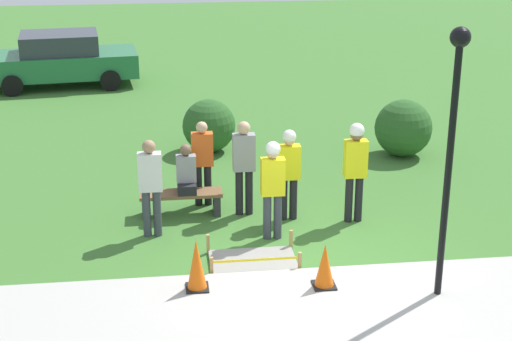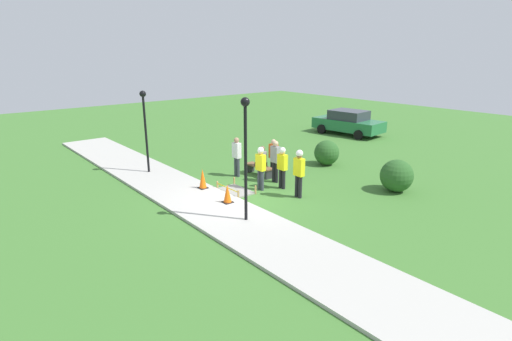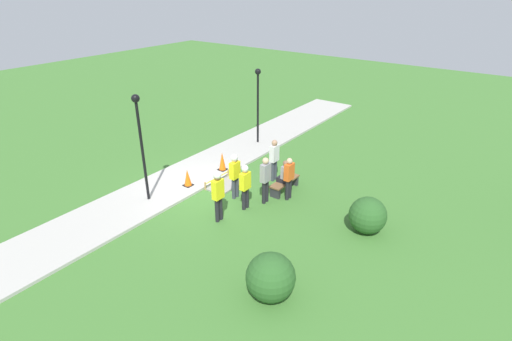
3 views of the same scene
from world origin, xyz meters
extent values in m
plane|color=#3D702D|center=(0.00, 0.00, 0.00)|extent=(60.00, 60.00, 0.00)
cube|color=#ADAAA3|center=(0.00, -1.26, 0.05)|extent=(28.00, 2.52, 0.10)
cube|color=gray|center=(-0.91, 0.49, 0.03)|extent=(1.38, 0.83, 0.06)
cube|color=tan|center=(-1.60, 0.08, 0.17)|extent=(0.05, 0.05, 0.34)
cube|color=tan|center=(-0.22, 0.08, 0.17)|extent=(0.05, 0.05, 0.34)
cube|color=tan|center=(-1.60, 0.91, 0.17)|extent=(0.05, 0.05, 0.34)
cube|color=tan|center=(-0.22, 0.91, 0.17)|extent=(0.05, 0.05, 0.34)
cube|color=yellow|center=(-0.91, 0.08, 0.25)|extent=(1.38, 0.00, 0.04)
cube|color=black|center=(-1.85, -0.44, 0.11)|extent=(0.34, 0.34, 0.02)
cone|color=orange|center=(-1.85, -0.44, 0.51)|extent=(0.29, 0.29, 0.76)
cube|color=black|center=(0.03, -0.60, 0.11)|extent=(0.34, 0.34, 0.02)
cone|color=orange|center=(0.03, -0.60, 0.45)|extent=(0.29, 0.29, 0.66)
cube|color=#2D2D33|center=(-2.64, 2.58, 0.19)|extent=(0.12, 0.40, 0.39)
cube|color=#2D2D33|center=(-1.33, 2.58, 0.19)|extent=(0.12, 0.40, 0.39)
cube|color=brown|center=(-1.99, 2.58, 0.42)|extent=(1.50, 0.44, 0.06)
cube|color=black|center=(-1.87, 2.58, 0.54)|extent=(0.34, 0.44, 0.18)
cube|color=gray|center=(-1.87, 2.66, 0.88)|extent=(0.36, 0.20, 0.50)
sphere|color=brown|center=(-1.87, 2.66, 1.23)|extent=(0.21, 0.21, 0.21)
cylinder|color=#383D47|center=(-0.56, 1.37, 0.41)|extent=(0.14, 0.14, 0.81)
cylinder|color=#383D47|center=(-0.38, 1.37, 0.41)|extent=(0.14, 0.14, 0.81)
cube|color=yellow|center=(-0.47, 1.37, 1.13)|extent=(0.40, 0.22, 0.64)
sphere|color=tan|center=(-0.47, 1.37, 1.56)|extent=(0.22, 0.22, 0.22)
sphere|color=white|center=(-0.47, 1.37, 1.62)|extent=(0.25, 0.25, 0.25)
cylinder|color=black|center=(-0.16, 2.16, 0.39)|extent=(0.14, 0.14, 0.79)
cylinder|color=black|center=(0.02, 2.16, 0.39)|extent=(0.14, 0.14, 0.79)
cube|color=yellow|center=(-0.07, 2.16, 1.10)|extent=(0.40, 0.22, 0.62)
sphere|color=tan|center=(-0.07, 2.16, 1.51)|extent=(0.21, 0.21, 0.21)
sphere|color=white|center=(-0.07, 2.16, 1.57)|extent=(0.24, 0.24, 0.24)
cylinder|color=black|center=(0.99, 1.92, 0.43)|extent=(0.14, 0.14, 0.85)
cylinder|color=black|center=(1.17, 1.92, 0.43)|extent=(0.14, 0.14, 0.85)
cube|color=yellow|center=(1.08, 1.92, 1.19)|extent=(0.40, 0.22, 0.68)
sphere|color=brown|center=(1.08, 1.92, 1.65)|extent=(0.23, 0.23, 0.23)
sphere|color=white|center=(1.08, 1.92, 1.71)|extent=(0.27, 0.27, 0.27)
cylinder|color=black|center=(-1.64, 3.02, 0.40)|extent=(0.14, 0.14, 0.80)
cylinder|color=black|center=(-1.46, 3.02, 0.40)|extent=(0.14, 0.14, 0.80)
cube|color=#E55B1E|center=(-1.55, 3.02, 1.11)|extent=(0.40, 0.22, 0.63)
sphere|color=tan|center=(-1.55, 3.02, 1.53)|extent=(0.22, 0.22, 0.22)
cylinder|color=#383D47|center=(-2.60, 1.73, 0.42)|extent=(0.14, 0.14, 0.84)
cylinder|color=#383D47|center=(-2.42, 1.73, 0.42)|extent=(0.14, 0.14, 0.84)
cube|color=silver|center=(-2.51, 1.73, 1.18)|extent=(0.40, 0.22, 0.67)
sphere|color=#A37A5B|center=(-2.51, 1.73, 1.62)|extent=(0.23, 0.23, 0.23)
cylinder|color=black|center=(-0.92, 2.48, 0.43)|extent=(0.14, 0.14, 0.86)
cylinder|color=black|center=(-0.74, 2.48, 0.43)|extent=(0.14, 0.14, 0.86)
cube|color=gray|center=(-0.83, 2.48, 1.20)|extent=(0.40, 0.22, 0.68)
sphere|color=tan|center=(-0.83, 2.48, 1.66)|extent=(0.23, 0.23, 0.23)
cylinder|color=black|center=(1.63, -1.02, 1.93)|extent=(0.10, 0.10, 3.67)
sphere|color=black|center=(1.63, -1.02, 3.86)|extent=(0.28, 0.28, 0.28)
cylinder|color=black|center=(-5.31, -1.11, 1.78)|extent=(0.10, 0.10, 3.36)
sphere|color=black|center=(-5.31, -1.11, 3.56)|extent=(0.28, 0.28, 0.28)
sphere|color=#285623|center=(3.04, 5.36, 0.64)|extent=(1.27, 1.27, 1.27)
sphere|color=#285623|center=(-1.23, 6.18, 0.60)|extent=(1.20, 1.20, 1.20)
camera|label=1|loc=(-2.25, -10.77, 5.74)|focal=55.00mm
camera|label=2|loc=(10.98, -8.31, 5.32)|focal=28.00mm
camera|label=3|loc=(9.59, 9.70, 7.39)|focal=28.00mm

